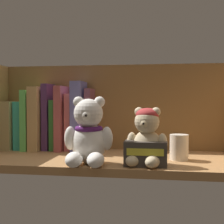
% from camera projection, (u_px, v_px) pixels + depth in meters
% --- Properties ---
extents(shelf_board, '(0.71, 0.29, 0.02)m').
position_uv_depth(shelf_board, '(106.00, 161.00, 0.88)').
color(shelf_board, '#9E7042').
rests_on(shelf_board, ground).
extents(shelf_back_panel, '(0.74, 0.01, 0.29)m').
position_uv_depth(shelf_back_panel, '(115.00, 110.00, 1.03)').
color(shelf_back_panel, brown).
rests_on(shelf_back_panel, ground).
extents(book_0, '(0.04, 0.14, 0.15)m').
position_uv_depth(book_0, '(14.00, 125.00, 1.05)').
color(book_0, tan).
rests_on(book_0, shelf_board).
extents(book_1, '(0.03, 0.11, 0.15)m').
position_uv_depth(book_1, '(24.00, 125.00, 1.04)').
color(book_1, '#3EC2B2').
rests_on(book_1, shelf_board).
extents(book_2, '(0.02, 0.14, 0.19)m').
position_uv_depth(book_2, '(32.00, 120.00, 1.04)').
color(book_2, '#61CA5E').
rests_on(book_2, shelf_board).
extents(book_3, '(0.03, 0.15, 0.20)m').
position_uv_depth(book_3, '(41.00, 118.00, 1.03)').
color(book_3, tan).
rests_on(book_3, shelf_board).
extents(book_4, '(0.02, 0.10, 0.20)m').
position_uv_depth(book_4, '(50.00, 117.00, 1.03)').
color(book_4, '#4B2B5A').
rests_on(book_4, shelf_board).
extents(book_5, '(0.02, 0.10, 0.15)m').
position_uv_depth(book_5, '(57.00, 125.00, 1.02)').
color(book_5, '#3A8738').
rests_on(book_5, shelf_board).
extents(book_6, '(0.02, 0.14, 0.20)m').
position_uv_depth(book_6, '(64.00, 118.00, 1.02)').
color(book_6, '#A14A4A').
rests_on(book_6, shelf_board).
extents(book_7, '(0.02, 0.09, 0.17)m').
position_uv_depth(book_7, '(71.00, 122.00, 1.02)').
color(book_7, '#CC6767').
rests_on(book_7, shelf_board).
extents(book_8, '(0.03, 0.12, 0.21)m').
position_uv_depth(book_8, '(80.00, 116.00, 1.01)').
color(book_8, '#6467AC').
rests_on(book_8, shelf_board).
extents(book_9, '(0.03, 0.09, 0.19)m').
position_uv_depth(book_9, '(89.00, 119.00, 1.01)').
color(book_9, '#704158').
rests_on(book_9, shelf_board).
extents(teddy_bear_larger, '(0.12, 0.12, 0.16)m').
position_uv_depth(teddy_bear_larger, '(88.00, 135.00, 0.78)').
color(teddy_bear_larger, white).
rests_on(teddy_bear_larger, shelf_board).
extents(teddy_bear_smaller, '(0.10, 0.11, 0.14)m').
position_uv_depth(teddy_bear_smaller, '(147.00, 137.00, 0.78)').
color(teddy_bear_smaller, beige).
rests_on(teddy_bear_smaller, shelf_board).
extents(pillar_candle, '(0.05, 0.05, 0.07)m').
position_uv_depth(pillar_candle, '(179.00, 147.00, 0.84)').
color(pillar_candle, silver).
rests_on(pillar_candle, shelf_board).
extents(small_product_box, '(0.10, 0.06, 0.06)m').
position_uv_depth(small_product_box, '(146.00, 153.00, 0.77)').
color(small_product_box, '#38332D').
rests_on(small_product_box, shelf_board).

